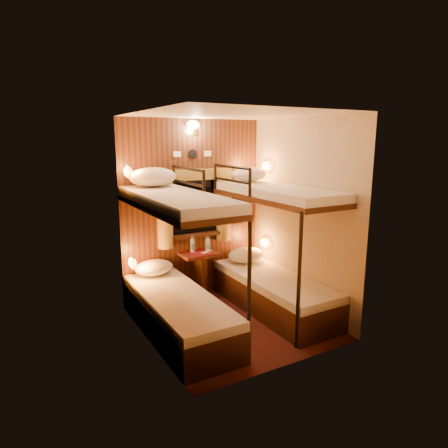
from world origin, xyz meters
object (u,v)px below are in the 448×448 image
bunk_right (273,268)px  bottle_right (208,245)px  table (200,269)px  bunk_left (178,286)px  bottle_left (192,245)px

bunk_right → bottle_right: bunk_right is taller
bunk_right → table: bearing=129.7°
bunk_left → bottle_left: bearing=55.8°
bunk_right → table: (-0.65, 0.78, -0.14)m
bunk_left → bottle_left: size_ratio=8.61×
bunk_left → bottle_left: bunk_left is taller
bunk_right → bottle_right: size_ratio=8.84×
bunk_left → bottle_right: 1.09m
bottle_right → bunk_right: bearing=-54.6°
bunk_left → table: bearing=50.3°
bunk_left → bunk_right: same height
bottle_left → bunk_right: bearing=-49.7°
table → bottle_left: bearing=136.7°
bottle_right → table: bearing=166.6°
bunk_left → bottle_right: bearing=44.9°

